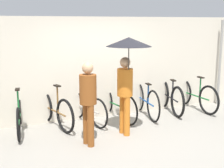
# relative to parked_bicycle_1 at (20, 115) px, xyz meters

# --- Properties ---
(ground_plane) EXTENTS (30.00, 30.00, 0.00)m
(ground_plane) POSITION_rel_parked_bicycle_1_xyz_m (1.89, -1.49, -0.37)
(ground_plane) COLOR gray
(back_wall) EXTENTS (13.29, 0.12, 2.43)m
(back_wall) POSITION_rel_parked_bicycle_1_xyz_m (1.89, 0.40, 0.85)
(back_wall) COLOR beige
(back_wall) RESTS_ON ground
(parked_bicycle_1) EXTENTS (0.47, 1.73, 1.09)m
(parked_bicycle_1) POSITION_rel_parked_bicycle_1_xyz_m (0.00, 0.00, 0.00)
(parked_bicycle_1) COLOR black
(parked_bicycle_1) RESTS_ON ground
(parked_bicycle_2) EXTENTS (0.56, 1.70, 0.98)m
(parked_bicycle_2) POSITION_rel_parked_bicycle_1_xyz_m (0.75, 0.04, 0.02)
(parked_bicycle_2) COLOR black
(parked_bicycle_2) RESTS_ON ground
(parked_bicycle_3) EXTENTS (0.54, 1.60, 1.00)m
(parked_bicycle_3) POSITION_rel_parked_bicycle_1_xyz_m (1.51, 0.02, -0.00)
(parked_bicycle_3) COLOR black
(parked_bicycle_3) RESTS_ON ground
(parked_bicycle_4) EXTENTS (0.44, 1.78, 0.99)m
(parked_bicycle_4) POSITION_rel_parked_bicycle_1_xyz_m (2.27, 0.04, 0.00)
(parked_bicycle_4) COLOR black
(parked_bicycle_4) RESTS_ON ground
(parked_bicycle_5) EXTENTS (0.44, 1.77, 1.09)m
(parked_bicycle_5) POSITION_rel_parked_bicycle_1_xyz_m (3.03, -0.02, 0.03)
(parked_bicycle_5) COLOR black
(parked_bicycle_5) RESTS_ON ground
(parked_bicycle_6) EXTENTS (0.51, 1.73, 1.00)m
(parked_bicycle_6) POSITION_rel_parked_bicycle_1_xyz_m (3.78, 0.03, 0.03)
(parked_bicycle_6) COLOR black
(parked_bicycle_6) RESTS_ON ground
(parked_bicycle_7) EXTENTS (0.44, 1.84, 1.03)m
(parked_bicycle_7) POSITION_rel_parked_bicycle_1_xyz_m (4.54, -0.03, 0.02)
(parked_bicycle_7) COLOR black
(parked_bicycle_7) RESTS_ON ground
(pedestrian_leading) EXTENTS (0.32, 0.32, 1.59)m
(pedestrian_leading) POSITION_rel_parked_bicycle_1_xyz_m (1.11, -1.25, 0.56)
(pedestrian_leading) COLOR brown
(pedestrian_leading) RESTS_ON ground
(pedestrian_center) EXTENTS (0.90, 0.90, 2.02)m
(pedestrian_center) POSITION_rel_parked_bicycle_1_xyz_m (2.00, -1.08, 1.17)
(pedestrian_center) COLOR #C66B1E
(pedestrian_center) RESTS_ON ground
(awning_pole) EXTENTS (0.07, 0.07, 2.37)m
(awning_pole) POSITION_rel_parked_bicycle_1_xyz_m (5.49, 0.16, 0.82)
(awning_pole) COLOR gray
(awning_pole) RESTS_ON ground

